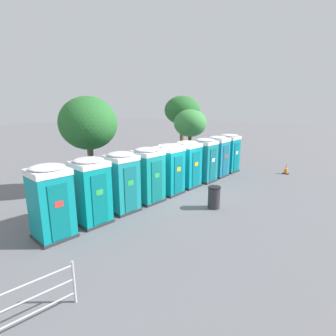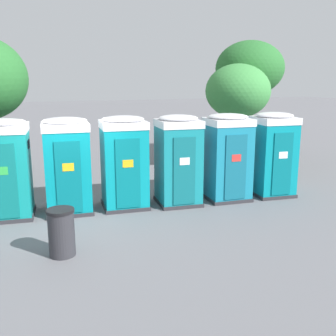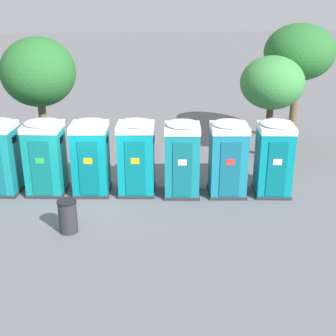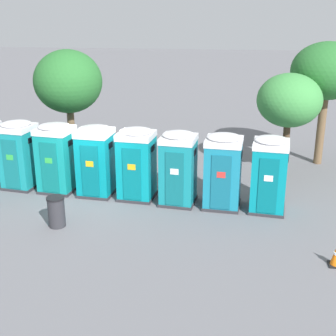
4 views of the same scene
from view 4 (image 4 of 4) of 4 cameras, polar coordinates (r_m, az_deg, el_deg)
The scene contains 13 objects.
ground_plane at distance 17.17m, azimuth -8.78°, elevation -3.31°, with size 120.00×120.00×0.00m, color slate.
portapotty_2 at distance 18.21m, azimuth -17.69°, elevation 1.59°, with size 1.32×1.35×2.54m.
portapotty_3 at distance 17.48m, azimuth -13.43°, elevation 1.26°, with size 1.37×1.34×2.54m.
portapotty_4 at distance 16.86m, azimuth -8.80°, elevation 0.91°, with size 1.30×1.30×2.54m.
portapotty_5 at distance 16.38m, azimuth -3.85°, elevation 0.55°, with size 1.34×1.31×2.54m.
portapotty_6 at distance 15.91m, azimuth 1.26°, elevation 0.02°, with size 1.29×1.32×2.54m.
portapotty_7 at distance 15.73m, azimuth 6.71°, elevation -0.35°, with size 1.32×1.29×2.54m.
portapotty_8 at distance 15.67m, azimuth 12.24°, elevation -0.74°, with size 1.29×1.32×2.54m.
street_tree_0 at distance 20.20m, azimuth -12.08°, elevation 10.21°, with size 2.84×2.84×4.83m.
street_tree_1 at distance 20.57m, azimuth 18.84°, elevation 11.03°, with size 2.97×2.97×5.16m.
street_tree_2 at distance 18.74m, azimuth 14.57°, elevation 7.92°, with size 2.50×2.50×4.10m.
trash_can at distance 14.90m, azimuth -13.45°, elevation -5.19°, with size 0.55×0.55×0.97m.
traffic_cone at distance 13.25m, azimuth 19.84°, elevation -9.95°, with size 0.36×0.36×0.64m.
Camera 4 is at (4.63, -15.20, 6.51)m, focal length 50.00 mm.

